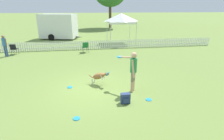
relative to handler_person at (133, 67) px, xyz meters
The scene contains 13 objects.
ground_plane 2.01m from the handler_person, 163.39° to the left, with size 240.00×240.00×0.00m, color olive.
handler_person is the anchor object (origin of this frame).
leaping_dog 1.73m from the handler_person, 146.54° to the left, with size 1.03×0.76×0.72m.
frisbee_near_handler 1.45m from the handler_person, 62.38° to the right, with size 0.22×0.22×0.02m.
frisbee_near_dog 2.99m from the handler_person, 164.13° to the left, with size 0.22×0.22×0.02m.
frisbee_midfield 3.04m from the handler_person, 143.74° to the right, with size 0.22×0.22×0.02m.
backpack_on_grass 1.40m from the handler_person, 117.87° to the right, with size 0.35×0.23×0.39m.
picket_fence 8.55m from the handler_person, 100.96° to the left, with size 22.85×0.04×0.76m.
folding_chair_blue_left 10.39m from the handler_person, 134.49° to the left, with size 0.48×0.50×0.82m.
folding_chair_center 7.51m from the handler_person, 104.76° to the left, with size 0.56×0.58×0.84m.
canopy_tent_main 10.99m from the handler_person, 81.06° to the left, with size 2.52×2.52×2.89m.
spectator_standing 10.28m from the handler_person, 137.99° to the left, with size 0.38×0.27×1.57m.
equipment_trailer 15.01m from the handler_person, 108.56° to the left, with size 4.81×3.03×2.74m.
Camera 1 is at (-0.27, -7.09, 3.41)m, focal length 28.00 mm.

